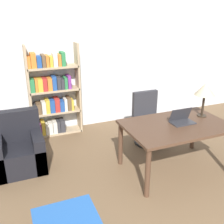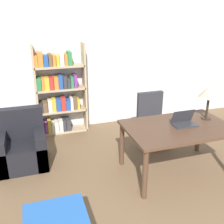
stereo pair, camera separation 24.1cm
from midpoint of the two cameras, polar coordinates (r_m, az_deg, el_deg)
The scene contains 8 objects.
wall_back at distance 5.23m, azimuth -3.62°, elevation 11.13°, with size 8.00×0.06×2.70m.
desk at distance 3.88m, azimuth 15.87°, elevation -4.22°, with size 1.50×0.96×0.74m.
laptop at distance 3.89m, azimuth 17.12°, elevation -2.04°, with size 0.34×0.21×0.21m.
table_lamp at distance 4.11m, azimuth 22.07°, elevation 4.03°, with size 0.31×0.31×0.52m.
office_chair at distance 4.73m, azimuth 10.26°, elevation -2.04°, with size 0.53×0.53×0.92m.
side_table_blue at distance 2.63m, azimuth -9.26°, elevation -23.04°, with size 0.57×0.52×0.52m.
armchair at distance 4.27m, azimuth -17.49°, elevation -7.41°, with size 0.72×0.66×0.86m.
bookshelf at distance 5.05m, azimuth -10.31°, elevation 3.94°, with size 0.95×0.28×1.72m.
Camera 2 is at (-1.16, -0.50, 2.26)m, focal length 42.00 mm.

